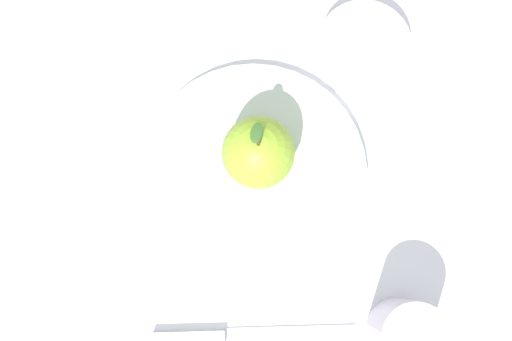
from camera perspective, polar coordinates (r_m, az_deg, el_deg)
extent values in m
plane|color=silver|center=(0.63, -1.18, -2.91)|extent=(2.40, 2.40, 0.00)
cylinder|color=#B2C6B2|center=(0.63, 0.00, -0.21)|extent=(0.27, 0.27, 0.01)
torus|color=#B2C6B2|center=(0.62, 0.00, -0.16)|extent=(0.27, 0.27, 0.01)
sphere|color=#8CB22D|center=(0.58, 0.55, 2.00)|extent=(0.08, 0.08, 0.08)
cylinder|color=#4C3319|center=(0.54, 0.60, 2.98)|extent=(0.00, 0.00, 0.01)
ellipsoid|color=#386628|center=(0.54, 0.38, 4.10)|extent=(0.03, 0.02, 0.01)
cylinder|color=silver|center=(0.67, 11.54, 12.60)|extent=(0.11, 0.11, 0.04)
torus|color=silver|center=(0.66, 11.80, 13.09)|extent=(0.11, 0.11, 0.01)
cylinder|color=#AB9FAF|center=(0.66, 11.76, 13.02)|extent=(0.09, 0.09, 0.01)
cylinder|color=silver|center=(0.61, 16.15, -16.40)|extent=(0.07, 0.07, 0.08)
torus|color=silver|center=(0.58, 17.17, -16.74)|extent=(0.07, 0.07, 0.01)
cylinder|color=#958B99|center=(0.58, 17.14, -16.73)|extent=(0.06, 0.06, 0.01)
cube|color=silver|center=(0.63, 4.06, -17.02)|extent=(0.04, 0.15, 0.00)
cube|color=silver|center=(0.63, -6.92, -17.25)|extent=(0.03, 0.08, 0.01)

